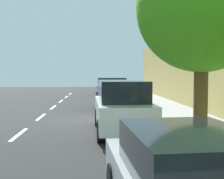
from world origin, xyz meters
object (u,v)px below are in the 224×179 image
at_px(parked_suv_white_mid, 122,106).
at_px(parked_sedan_black_farthest, 106,89).
at_px(parked_suv_dark_blue_far, 111,93).
at_px(street_tree_mid_block, 202,8).
at_px(bicycle_at_curb, 117,96).
at_px(cyclist_with_backpack, 120,89).

relative_size(parked_suv_white_mid, parked_sedan_black_farthest, 1.07).
bearing_deg(parked_suv_dark_blue_far, street_tree_mid_block, -78.82).
xyz_separation_m(parked_suv_dark_blue_far, bicycle_at_curb, (0.73, 5.11, -0.64)).
xyz_separation_m(cyclist_with_backpack, street_tree_mid_block, (1.05, -14.80, 3.07)).
bearing_deg(parked_suv_dark_blue_far, bicycle_at_curb, 81.92).
distance_m(parked_suv_white_mid, parked_sedan_black_farthest, 17.27).
distance_m(bicycle_at_curb, street_tree_mid_block, 15.74).
relative_size(parked_sedan_black_farthest, cyclist_with_backpack, 2.62).
xyz_separation_m(parked_suv_white_mid, cyclist_with_backpack, (0.95, 11.98, 0.00)).
xyz_separation_m(parked_suv_dark_blue_far, parked_sedan_black_farthest, (-0.01, 9.96, -0.27)).
height_order(parked_sedan_black_farthest, cyclist_with_backpack, cyclist_with_backpack).
distance_m(parked_suv_dark_blue_far, parked_sedan_black_farthest, 9.96).
distance_m(parked_suv_white_mid, parked_suv_dark_blue_far, 7.31).
distance_m(cyclist_with_backpack, street_tree_mid_block, 15.15).
xyz_separation_m(bicycle_at_curb, street_tree_mid_block, (1.28, -15.24, 3.71)).
bearing_deg(parked_suv_white_mid, bicycle_at_curb, 86.65).
distance_m(parked_suv_white_mid, bicycle_at_curb, 12.46).
bearing_deg(parked_suv_white_mid, street_tree_mid_block, -54.56).
distance_m(parked_suv_dark_blue_far, street_tree_mid_block, 10.77).
bearing_deg(bicycle_at_curb, cyclist_with_backpack, -63.16).
bearing_deg(cyclist_with_backpack, bicycle_at_curb, 116.84).
xyz_separation_m(parked_suv_white_mid, street_tree_mid_block, (2.00, -2.82, 3.07)).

